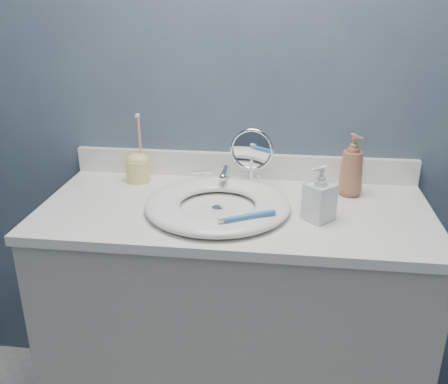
% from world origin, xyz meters
% --- Properties ---
extents(back_wall, '(2.20, 0.02, 2.40)m').
position_xyz_m(back_wall, '(0.00, 1.25, 1.20)').
color(back_wall, '#424B63').
rests_on(back_wall, ground).
extents(vanity_cabinet, '(1.20, 0.55, 0.85)m').
position_xyz_m(vanity_cabinet, '(0.00, 0.97, 0.42)').
color(vanity_cabinet, '#B0ACA1').
rests_on(vanity_cabinet, ground).
extents(countertop, '(1.22, 0.57, 0.03)m').
position_xyz_m(countertop, '(0.00, 0.97, 0.86)').
color(countertop, white).
rests_on(countertop, vanity_cabinet).
extents(backsplash, '(1.22, 0.02, 0.09)m').
position_xyz_m(backsplash, '(0.00, 1.24, 0.93)').
color(backsplash, white).
rests_on(backsplash, countertop).
extents(basin, '(0.45, 0.45, 0.04)m').
position_xyz_m(basin, '(-0.05, 0.94, 0.90)').
color(basin, white).
rests_on(basin, countertop).
extents(drain, '(0.04, 0.04, 0.01)m').
position_xyz_m(drain, '(-0.05, 0.94, 0.88)').
color(drain, silver).
rests_on(drain, countertop).
extents(faucet, '(0.25, 0.13, 0.07)m').
position_xyz_m(faucet, '(-0.05, 1.14, 0.91)').
color(faucet, silver).
rests_on(faucet, countertop).
extents(makeup_mirror, '(0.15, 0.08, 0.21)m').
position_xyz_m(makeup_mirror, '(0.04, 1.12, 1.00)').
color(makeup_mirror, silver).
rests_on(makeup_mirror, countertop).
extents(soap_bottle_amber, '(0.11, 0.11, 0.21)m').
position_xyz_m(soap_bottle_amber, '(0.37, 1.12, 0.98)').
color(soap_bottle_amber, '#A36749').
rests_on(soap_bottle_amber, countertop).
extents(soap_bottle_clear, '(0.11, 0.11, 0.17)m').
position_xyz_m(soap_bottle_clear, '(0.25, 0.91, 0.96)').
color(soap_bottle_clear, silver).
rests_on(soap_bottle_clear, countertop).
extents(toothbrush_holder, '(0.08, 0.08, 0.24)m').
position_xyz_m(toothbrush_holder, '(-0.36, 1.15, 0.94)').
color(toothbrush_holder, '#EEE277').
rests_on(toothbrush_holder, countertop).
extents(toothbrush_lying, '(0.16, 0.10, 0.02)m').
position_xyz_m(toothbrush_lying, '(0.05, 0.81, 0.92)').
color(toothbrush_lying, '#3B7BD1').
rests_on(toothbrush_lying, basin).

